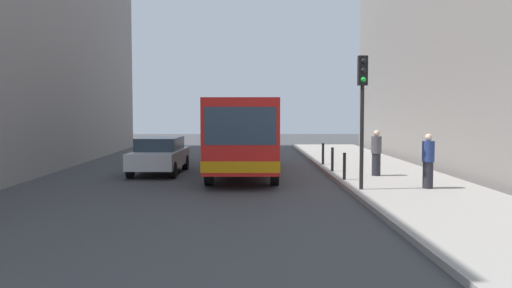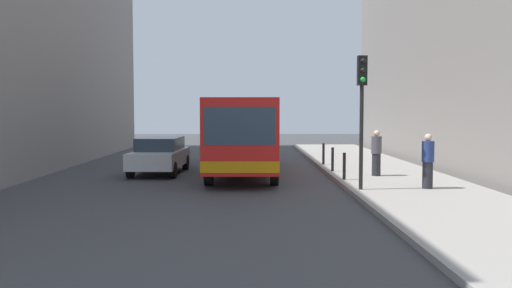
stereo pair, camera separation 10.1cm
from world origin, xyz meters
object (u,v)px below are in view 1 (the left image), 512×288
object	(u,v)px
bus	(245,131)
bollard_near	(344,166)
traffic_light	(362,97)
pedestrian_mid_sidewalk	(376,153)
pedestrian_near_signal	(428,161)
bollard_far	(323,154)
car_beside_bus	(160,154)
bollard_mid	(332,159)

from	to	relation	value
bus	bollard_near	xyz separation A→B (m)	(3.52, -3.66, -1.10)
traffic_light	pedestrian_mid_sidewalk	bearing A→B (deg)	69.53
bollard_near	pedestrian_near_signal	size ratio (longest dim) A/B	0.55
pedestrian_near_signal	bollard_far	bearing A→B (deg)	142.05
car_beside_bus	traffic_light	bearing A→B (deg)	144.50
bollard_near	pedestrian_near_signal	xyz separation A→B (m)	(2.23, -2.17, 0.38)
car_beside_bus	bollard_far	xyz separation A→B (m)	(7.00, 2.10, -0.16)
bus	car_beside_bus	xyz separation A→B (m)	(-3.48, -0.45, -0.94)
car_beside_bus	traffic_light	world-z (taller)	traffic_light
traffic_light	pedestrian_near_signal	size ratio (longest dim) A/B	2.39
traffic_light	pedestrian_near_signal	bearing A→B (deg)	4.86
bus	bollard_far	xyz separation A→B (m)	(3.52, 1.65, -1.10)
bollard_far	bus	bearing A→B (deg)	-154.90
bus	bollard_far	bearing A→B (deg)	-153.65
car_beside_bus	pedestrian_near_signal	size ratio (longest dim) A/B	2.61
bollard_near	car_beside_bus	bearing A→B (deg)	155.41
bollard_far	pedestrian_near_signal	distance (m)	7.81
bollard_near	pedestrian_mid_sidewalk	world-z (taller)	pedestrian_mid_sidewalk
bollard_near	pedestrian_mid_sidewalk	bearing A→B (deg)	38.51
traffic_light	pedestrian_near_signal	distance (m)	2.92
pedestrian_mid_sidewalk	pedestrian_near_signal	bearing A→B (deg)	-118.21
car_beside_bus	pedestrian_mid_sidewalk	size ratio (longest dim) A/B	2.63
pedestrian_mid_sidewalk	bollard_far	bearing A→B (deg)	65.89
bus	pedestrian_near_signal	distance (m)	8.22
bollard_mid	bollard_far	xyz separation A→B (m)	(0.00, 2.65, 0.00)
bollard_far	pedestrian_near_signal	size ratio (longest dim) A/B	0.55
bollard_far	pedestrian_mid_sidewalk	bearing A→B (deg)	-71.65
traffic_light	bollard_near	xyz separation A→B (m)	(-0.10, 2.35, -2.38)
bollard_near	traffic_light	bearing A→B (deg)	-87.57
bollard_near	pedestrian_mid_sidewalk	size ratio (longest dim) A/B	0.56
pedestrian_near_signal	pedestrian_mid_sidewalk	size ratio (longest dim) A/B	1.01
bus	pedestrian_near_signal	xyz separation A→B (m)	(5.75, -5.83, -0.72)
car_beside_bus	pedestrian_mid_sidewalk	xyz separation A→B (m)	(8.39, -2.09, 0.21)
car_beside_bus	pedestrian_mid_sidewalk	bearing A→B (deg)	168.54
car_beside_bus	pedestrian_near_signal	xyz separation A→B (m)	(9.22, -5.38, 0.22)
traffic_light	bollard_far	bearing A→B (deg)	90.75
bollard_near	bollard_mid	xyz separation A→B (m)	(0.00, 2.65, 0.00)
bollard_near	bollard_far	bearing A→B (deg)	90.00
bollard_mid	pedestrian_mid_sidewalk	distance (m)	2.11
bus	pedestrian_mid_sidewalk	distance (m)	5.58
traffic_light	bollard_near	world-z (taller)	traffic_light
bollard_far	pedestrian_mid_sidewalk	distance (m)	4.44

